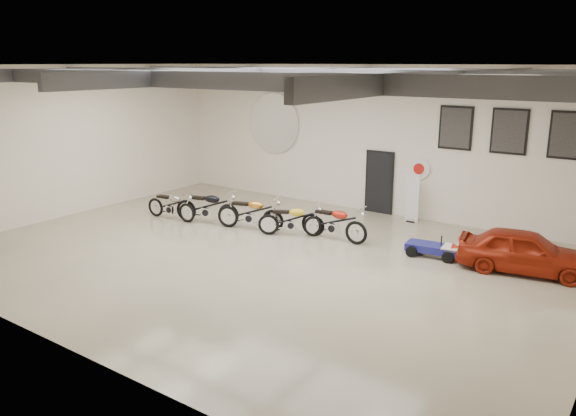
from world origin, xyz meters
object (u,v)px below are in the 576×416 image
Objects in this scene: motorcycle_black at (207,206)px; go_kart at (438,246)px; motorcycle_red at (334,222)px; motorcycle_silver at (171,204)px; motorcycle_yellow at (291,219)px; motorcycle_gold at (250,212)px; vintage_car at (525,251)px; banner_stand at (412,197)px.

go_kart is (7.31, 1.15, -0.26)m from motorcycle_black.
motorcycle_silver is at bearing -168.87° from motorcycle_red.
motorcycle_yellow is at bearing -5.36° from motorcycle_black.
motorcycle_yellow is (2.98, 0.46, -0.06)m from motorcycle_black.
motorcycle_gold is (1.57, 0.26, -0.01)m from motorcycle_black.
motorcycle_red is 1.24× the size of go_kart.
motorcycle_yellow is at bearing 6.68° from motorcycle_silver.
motorcycle_gold is at bearing -4.67° from motorcycle_black.
go_kart is 0.54× the size of vintage_car.
motorcycle_black is at bearing 160.93° from motorcycle_yellow.
motorcycle_black is (1.31, 0.34, 0.06)m from motorcycle_silver.
motorcycle_gold is 1.10× the size of motorcycle_yellow.
motorcycle_silver is at bearing -146.84° from banner_stand.
vintage_car is (9.44, 1.31, -0.03)m from motorcycle_black.
banner_stand reaches higher than vintage_car.
motorcycle_yellow is at bearing -7.94° from motorcycle_gold.
motorcycle_yellow is (-2.36, -3.49, -0.33)m from banner_stand.
motorcycle_gold is 1.26× the size of go_kart.
motorcycle_black is at bearing -143.17° from banner_stand.
banner_stand reaches higher than motorcycle_silver.
banner_stand reaches higher than motorcycle_yellow.
motorcycle_gold reaches higher than motorcycle_silver.
motorcycle_silver is 8.75m from go_kart.
motorcycle_gold is 1.43m from motorcycle_yellow.
motorcycle_red is at bearing -3.94° from motorcycle_gold.
vintage_car is (2.13, 0.16, 0.23)m from go_kart.
motorcycle_silver is at bearing -176.49° from go_kart.
vintage_car is (6.45, 0.85, 0.03)m from motorcycle_yellow.
motorcycle_silver is 0.92× the size of motorcycle_red.
motorcycle_black is at bearing 88.07° from vintage_car.
banner_stand is 7.93m from motorcycle_silver.
motorcycle_black is (-5.35, -3.96, -0.26)m from banner_stand.
motorcycle_silver is at bearing 175.81° from motorcycle_gold.
motorcycle_yellow reaches higher than go_kart.
motorcycle_silver is 1.15× the size of go_kart.
go_kart is (4.32, 0.68, -0.20)m from motorcycle_yellow.
motorcycle_gold reaches higher than vintage_car.
banner_stand is 0.78× the size of motorcycle_gold.
banner_stand is at bearing 22.32° from motorcycle_black.
motorcycle_yellow is 4.38m from go_kart.
motorcycle_gold reaches higher than motorcycle_red.
vintage_car is (4.09, -2.65, -0.29)m from banner_stand.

